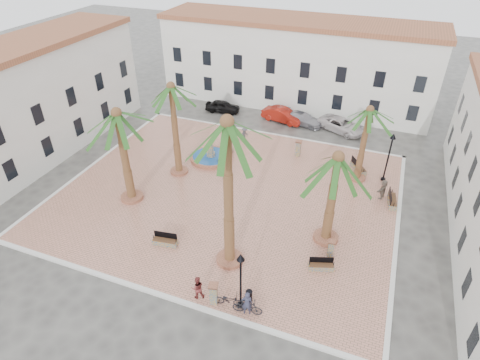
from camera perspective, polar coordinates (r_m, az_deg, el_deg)
The scene contains 36 objects.
ground at distance 32.47m, azimuth -1.65°, elevation -1.98°, with size 120.00×120.00×0.00m, color #56544F.
plaza at distance 32.43m, azimuth -1.65°, elevation -1.87°, with size 26.00×22.00×0.15m, color tan.
kerb_n at distance 41.27m, azimuth 4.24°, elevation 6.55°, with size 26.30×0.30×0.16m, color silver.
kerb_s at distance 25.33m, azimuth -11.58°, elevation -15.61°, with size 26.30×0.30×0.16m, color silver.
kerb_e at distance 30.86m, azimuth 21.43°, elevation -6.86°, with size 0.30×22.30×0.16m, color silver.
kerb_w at distance 38.58m, azimuth -19.80°, elevation 2.34°, with size 0.30×22.30×0.16m, color silver.
building_north at distance 47.53m, azimuth 7.90°, elevation 16.25°, with size 30.40×7.40×9.50m.
building_west at distance 40.50m, azimuth -27.86°, elevation 9.77°, with size 6.40×24.40×10.00m.
fountain at distance 36.64m, azimuth -4.15°, elevation 3.32°, with size 3.76×3.76×1.94m.
palm_nw at distance 32.06m, azimuth -9.68°, elevation 11.63°, with size 4.99×4.99×8.15m.
palm_sw at distance 29.60m, azimuth -16.90°, elevation 7.56°, with size 5.66×5.66×7.75m.
palm_s at distance 21.19m, azimuth -1.82°, elevation 5.83°, with size 5.69×5.69×10.35m.
palm_e at distance 25.31m, azimuth 13.57°, elevation 1.54°, with size 5.62×5.62×7.01m.
palm_ne at distance 32.79m, azimuth 17.78°, elevation 8.36°, with size 4.60×4.60×6.66m.
bench_s at distance 28.00m, azimuth -10.59°, elevation -8.59°, with size 1.77×0.77×0.91m.
bench_se at distance 26.43m, azimuth 11.46°, elevation -11.93°, with size 1.68×0.97×0.85m.
bench_e at distance 33.15m, azimuth 20.80°, elevation -2.78°, with size 0.82×1.94×0.99m.
bench_ne at distance 36.38m, azimuth 16.45°, elevation 1.68°, with size 1.59×1.98×1.04m.
lamppost_s at distance 22.12m, azimuth 0.09°, elevation -12.95°, with size 0.45×0.45×4.12m.
lamppost_e at distance 34.45m, azimuth 20.58°, elevation 4.12°, with size 0.48×0.48×4.40m.
bollard_se at distance 23.83m, azimuth -3.77°, elevation -15.80°, with size 0.65×0.65×1.50m.
bollard_n at distance 37.24m, azimuth 8.28°, elevation 4.53°, with size 0.56×0.56×1.54m.
bollard_e at distance 27.13m, azimuth 12.79°, elevation -9.42°, with size 0.52×0.52×1.28m.
litter_bin at distance 24.19m, azimuth 1.29°, elevation -16.16°, with size 0.39×0.39×0.77m, color black.
cyclist_a at distance 23.26m, azimuth 1.00°, elevation -17.11°, with size 0.62×0.41×1.70m, color #2F3046.
bicycle_a at distance 23.96m, azimuth -1.61°, elevation -16.65°, with size 0.57×1.63×0.86m, color black.
cyclist_b at distance 24.17m, azimuth -6.08°, elevation -14.95°, with size 0.77×0.60×1.59m, color maroon.
bicycle_b at distance 23.51m, azimuth 1.07°, elevation -17.63°, with size 0.49×1.73×1.04m, color black.
pedestrian_fountain_a at distance 37.37m, azimuth -1.40°, elevation 5.07°, with size 0.81×0.53×1.67m, color #8D725B.
pedestrian_fountain_b at distance 34.72m, azimuth -2.56°, elevation 2.53°, with size 0.95×0.39×1.61m, color #323E5A.
pedestrian_north at distance 39.10m, azimuth 0.67°, elevation 6.43°, with size 1.03×0.59×1.60m, color #464549.
pedestrian_east at distance 33.26m, azimuth 19.68°, elevation -1.23°, with size 1.52×0.48×1.64m, color #6E5F52.
car_black at distance 45.98m, azimuth -2.48°, elevation 10.43°, with size 1.55×3.86×1.32m, color black.
car_red at distance 43.89m, azimuth 6.07°, elevation 9.18°, with size 1.58×4.53×1.49m, color #A21B0F.
car_silver at distance 43.55m, azimuth 8.91°, elevation 8.59°, with size 1.78×4.39×1.27m, color #A1A0A8.
car_white at distance 42.90m, azimuth 14.21°, elevation 7.59°, with size 2.26×4.91×1.36m, color silver.
Camera 1 is at (10.31, -24.11, 19.14)m, focal length 30.00 mm.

